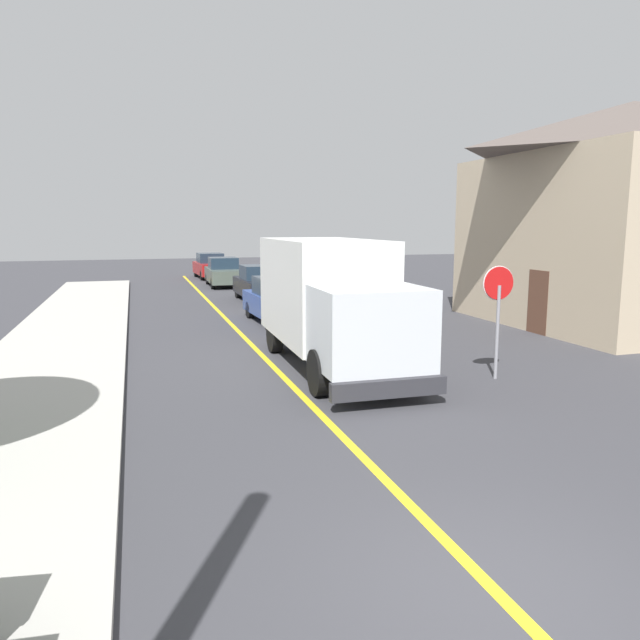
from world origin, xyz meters
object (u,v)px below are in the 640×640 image
house_across_street (626,211)px  parked_car_mid (260,284)px  parked_car_furthest (211,266)px  stop_sign (498,300)px  box_truck (331,297)px  parked_car_far (224,273)px  parked_car_near (280,301)px

house_across_street → parked_car_mid: bearing=138.0°
parked_car_furthest → house_across_street: size_ratio=0.45×
stop_sign → house_across_street: size_ratio=0.27×
box_truck → stop_sign: size_ratio=2.73×
parked_car_furthest → house_across_street: 26.12m
stop_sign → house_across_street: bearing=32.4°
stop_sign → box_truck: bearing=143.9°
parked_car_furthest → stop_sign: 28.80m
parked_car_mid → parked_car_far: 7.32m
parked_car_far → parked_car_furthest: same height
parked_car_furthest → house_across_street: house_across_street is taller
parked_car_near → house_across_street: bearing=-17.6°
box_truck → parked_car_mid: (0.91, 13.42, -0.97)m
box_truck → parked_car_near: size_ratio=1.61×
parked_car_furthest → stop_sign: stop_sign is taller
box_truck → stop_sign: box_truck is taller
parked_car_furthest → house_across_street: (12.02, -22.95, 3.26)m
parked_car_mid → stop_sign: size_ratio=1.67×
stop_sign → parked_car_near: bearing=107.4°
box_truck → house_across_street: size_ratio=0.73×
parked_car_furthest → parked_car_mid: bearing=-86.7°
house_across_street → box_truck: bearing=-165.0°
parked_car_mid → house_across_street: house_across_street is taller
box_truck → parked_car_mid: bearing=86.1°
parked_car_mid → parked_car_far: same height
parked_car_far → parked_car_furthest: size_ratio=0.99×
parked_car_near → stop_sign: size_ratio=1.69×
parked_car_mid → parked_car_furthest: size_ratio=0.99×
parked_car_near → parked_car_furthest: 19.20m
parked_car_mid → parked_car_near: bearing=-95.2°
stop_sign → parked_car_mid: bearing=98.5°
parked_car_mid → parked_car_furthest: bearing=93.3°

